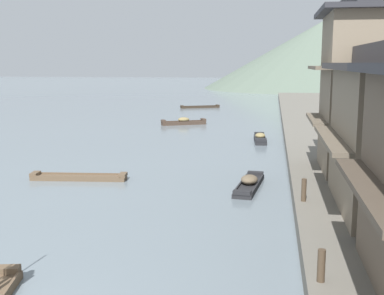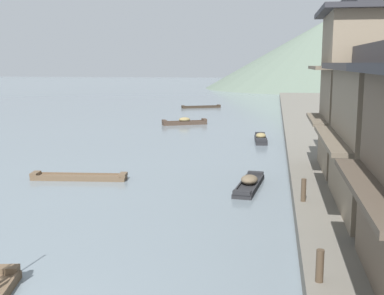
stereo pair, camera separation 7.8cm
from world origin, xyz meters
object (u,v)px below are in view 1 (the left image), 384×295
object	(u,v)px
boat_moored_nearest	(249,184)
boat_moored_third	(79,177)
boat_moored_far	(200,107)
boat_midriver_drifting	(184,122)
mooring_post_dock_near	(321,266)
mooring_post_dock_mid	(304,190)
boat_moored_second	(260,139)
house_waterfront_tall	(371,86)

from	to	relation	value
boat_moored_nearest	boat_moored_third	bearing A→B (deg)	177.94
boat_moored_far	boat_midriver_drifting	world-z (taller)	boat_midriver_drifting
mooring_post_dock_near	mooring_post_dock_mid	world-z (taller)	mooring_post_dock_mid
boat_moored_nearest	boat_midriver_drifting	xyz separation A→B (m)	(-7.71, 24.51, 0.04)
boat_moored_second	boat_moored_far	xyz separation A→B (m)	(-8.96, 28.64, -0.14)
boat_moored_second	boat_moored_far	size ratio (longest dim) A/B	0.69
boat_moored_third	mooring_post_dock_near	bearing A→B (deg)	-46.93
boat_moored_nearest	boat_moored_third	distance (m)	8.99
boat_moored_nearest	boat_moored_second	world-z (taller)	boat_moored_second
mooring_post_dock_near	boat_moored_second	bearing A→B (deg)	94.78
house_waterfront_tall	mooring_post_dock_near	xyz separation A→B (m)	(-3.47, -13.71, -3.89)
boat_moored_far	boat_midriver_drifting	distance (m)	18.82
boat_moored_third	house_waterfront_tall	xyz separation A→B (m)	(14.80, 1.59, 4.84)
boat_moored_third	mooring_post_dock_near	distance (m)	16.61
boat_moored_third	boat_moored_far	distance (m)	42.98
boat_moored_second	mooring_post_dock_near	size ratio (longest dim) A/B	4.32
boat_moored_second	mooring_post_dock_mid	size ratio (longest dim) A/B	3.98
boat_moored_far	mooring_post_dock_mid	xyz separation A→B (m)	(11.17, -47.64, 0.98)
boat_moored_nearest	boat_moored_third	size ratio (longest dim) A/B	0.89
boat_moored_nearest	boat_moored_far	world-z (taller)	boat_moored_nearest
boat_moored_nearest	house_waterfront_tall	size ratio (longest dim) A/B	0.52
house_waterfront_tall	mooring_post_dock_mid	distance (m)	8.13
house_waterfront_tall	boat_midriver_drifting	bearing A→B (deg)	120.92
boat_moored_third	boat_midriver_drifting	world-z (taller)	boat_midriver_drifting
boat_midriver_drifting	house_waterfront_tall	distance (m)	26.76
mooring_post_dock_near	boat_moored_third	bearing A→B (deg)	133.07
boat_midriver_drifting	mooring_post_dock_mid	bearing A→B (deg)	-70.78
boat_moored_nearest	boat_moored_second	bearing A→B (deg)	89.46
boat_moored_third	house_waterfront_tall	distance (m)	15.65
boat_moored_nearest	boat_moored_second	distance (m)	14.66
boat_moored_third	house_waterfront_tall	size ratio (longest dim) A/B	0.59
mooring_post_dock_near	boat_midriver_drifting	bearing A→B (deg)	105.49
boat_moored_nearest	boat_moored_second	xyz separation A→B (m)	(0.14, 14.66, 0.05)
boat_moored_second	mooring_post_dock_near	bearing A→B (deg)	-85.22
boat_midriver_drifting	mooring_post_dock_near	xyz separation A→B (m)	(10.06, -36.31, 0.82)
boat_moored_nearest	mooring_post_dock_near	xyz separation A→B (m)	(2.35, -11.79, 0.86)
house_waterfront_tall	mooring_post_dock_mid	bearing A→B (deg)	-119.02
boat_moored_far	house_waterfront_tall	distance (m)	44.17
mooring_post_dock_near	boat_moored_far	bearing A→B (deg)	101.46
boat_moored_nearest	boat_moored_far	size ratio (longest dim) A/B	0.86
boat_moored_nearest	boat_midriver_drifting	distance (m)	25.70
boat_moored_third	mooring_post_dock_mid	world-z (taller)	mooring_post_dock_mid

